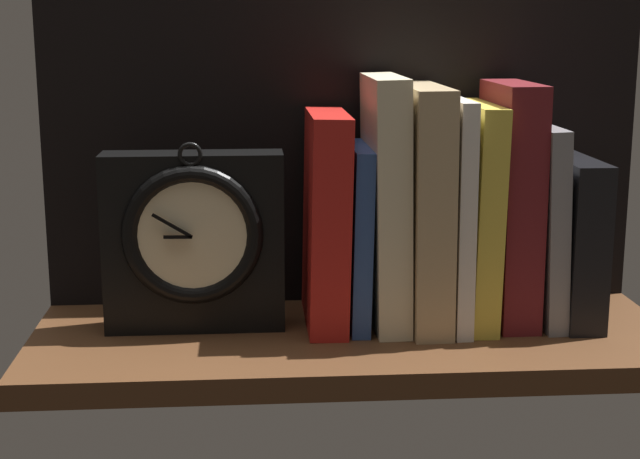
{
  "coord_description": "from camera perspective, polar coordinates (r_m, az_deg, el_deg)",
  "views": [
    {
      "loc": [
        -10.52,
        -93.1,
        31.31
      ],
      "look_at": [
        -3.2,
        3.33,
        10.02
      ],
      "focal_mm": 53.59,
      "sensor_mm": 36.0,
      "label": 1
    }
  ],
  "objects": [
    {
      "name": "book_black_skeptic",
      "position": [
        1.05,
        14.67,
        -0.5
      ],
      "size": [
        3.9,
        14.76,
        17.29
      ],
      "primitive_type": "cube",
      "rotation": [
        0.0,
        -0.0,
        0.0
      ],
      "color": "black",
      "rests_on": "ground_plane"
    },
    {
      "name": "book_red_requiem",
      "position": [
        0.99,
        0.37,
        0.59
      ],
      "size": [
        4.36,
        13.96,
        22.19
      ],
      "primitive_type": "cube",
      "rotation": [
        0.0,
        0.02,
        0.0
      ],
      "color": "red",
      "rests_on": "ground_plane"
    },
    {
      "name": "book_gray_chess",
      "position": [
        1.03,
        13.0,
        0.4
      ],
      "size": [
        2.8,
        13.9,
        20.78
      ],
      "primitive_type": "cube",
      "rotation": [
        0.0,
        -0.03,
        0.0
      ],
      "color": "gray",
      "rests_on": "ground_plane"
    },
    {
      "name": "ground_plane",
      "position": [
        0.99,
        2.0,
        -6.75
      ],
      "size": [
        65.71,
        25.17,
        2.5
      ],
      "primitive_type": "cube",
      "color": "#4C2D19"
    },
    {
      "name": "book_maroon_dawkins",
      "position": [
        1.02,
        11.27,
        1.56
      ],
      "size": [
        4.13,
        13.06,
        25.06
      ],
      "primitive_type": "cube",
      "rotation": [
        0.0,
        -0.01,
        0.0
      ],
      "color": "maroon",
      "rests_on": "ground_plane"
    },
    {
      "name": "back_panel",
      "position": [
        1.06,
        1.37,
        5.36
      ],
      "size": [
        65.71,
        1.2,
        36.49
      ],
      "primitive_type": "cube",
      "color": "black",
      "rests_on": "ground_plane"
    },
    {
      "name": "book_cream_twain",
      "position": [
        0.99,
        3.92,
        1.69
      ],
      "size": [
        3.96,
        14.21,
        25.85
      ],
      "primitive_type": "cube",
      "rotation": [
        0.0,
        -0.02,
        0.0
      ],
      "color": "beige",
      "rests_on": "ground_plane"
    },
    {
      "name": "framed_clock",
      "position": [
        0.98,
        -7.54,
        -0.64
      ],
      "size": [
        18.28,
        6.26,
        19.68
      ],
      "color": "black",
      "rests_on": "ground_plane"
    },
    {
      "name": "book_white_catcher",
      "position": [
        1.01,
        7.88,
        1.12
      ],
      "size": [
        1.84,
        15.52,
        23.62
      ],
      "primitive_type": "cube",
      "rotation": [
        0.0,
        -0.01,
        0.0
      ],
      "color": "silver",
      "rests_on": "ground_plane"
    },
    {
      "name": "book_yellow_seinlanguage",
      "position": [
        1.01,
        9.25,
        0.96
      ],
      "size": [
        3.02,
        14.65,
        23.0
      ],
      "primitive_type": "cube",
      "rotation": [
        0.0,
        0.01,
        0.0
      ],
      "color": "gold",
      "rests_on": "ground_plane"
    },
    {
      "name": "book_tan_shortstories",
      "position": [
        1.0,
        6.16,
        1.43
      ],
      "size": [
        4.11,
        16.12,
        24.83
      ],
      "primitive_type": "cube",
      "rotation": [
        0.0,
        -0.01,
        0.0
      ],
      "color": "tan",
      "rests_on": "ground_plane"
    },
    {
      "name": "book_blue_modern",
      "position": [
        1.0,
        2.21,
        -0.33
      ],
      "size": [
        2.26,
        12.77,
        18.76
      ],
      "primitive_type": "cube",
      "rotation": [
        0.0,
        0.02,
        0.0
      ],
      "color": "#2D4C8E",
      "rests_on": "ground_plane"
    }
  ]
}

